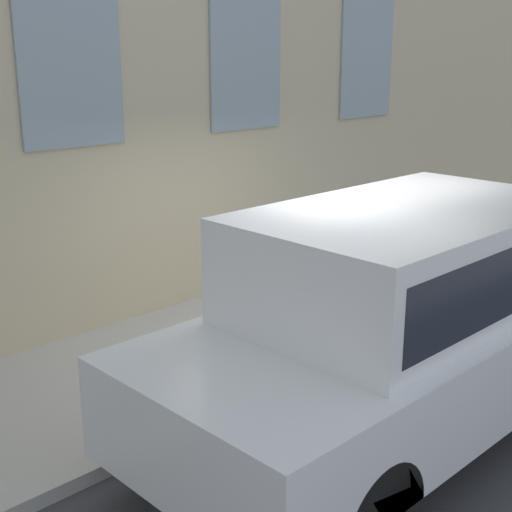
# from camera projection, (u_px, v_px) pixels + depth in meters

# --- Properties ---
(ground_plane) EXTENTS (80.00, 80.00, 0.00)m
(ground_plane) POSITION_uv_depth(u_px,v_px,m) (324.00, 376.00, 7.26)
(ground_plane) COLOR #38383A
(sidewalk) EXTENTS (2.45, 60.00, 0.12)m
(sidewalk) POSITION_uv_depth(u_px,v_px,m) (242.00, 337.00, 8.08)
(sidewalk) COLOR #B2ADA3
(sidewalk) RESTS_ON ground_plane
(fire_hydrant) EXTENTS (0.36, 0.47, 0.86)m
(fire_hydrant) POSITION_uv_depth(u_px,v_px,m) (247.00, 321.00, 7.17)
(fire_hydrant) COLOR gold
(fire_hydrant) RESTS_ON sidewalk
(person) EXTENTS (0.27, 0.18, 1.13)m
(person) POSITION_uv_depth(u_px,v_px,m) (264.00, 275.00, 7.89)
(person) COLOR #998466
(person) RESTS_ON sidewalk
(parked_truck_white_near) EXTENTS (1.98, 4.78, 2.00)m
(parked_truck_white_near) POSITION_uv_depth(u_px,v_px,m) (403.00, 310.00, 5.86)
(parked_truck_white_near) COLOR black
(parked_truck_white_near) RESTS_ON ground_plane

